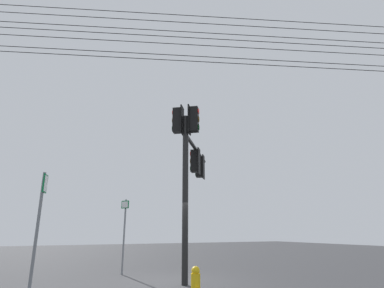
% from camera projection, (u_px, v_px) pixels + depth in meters
% --- Properties ---
extents(ground_plane, '(60.00, 60.00, 0.00)m').
position_uv_depth(ground_plane, '(174.00, 282.00, 9.98)').
color(ground_plane, '#38383A').
extents(signal_mast_assembly, '(3.97, 3.12, 5.92)m').
position_uv_depth(signal_mast_assembly, '(191.00, 159.00, 11.41)').
color(signal_mast_assembly, black).
rests_on(signal_mast_assembly, ground).
extents(route_sign_primary, '(0.31, 0.24, 2.83)m').
position_uv_depth(route_sign_primary, '(124.00, 229.00, 12.08)').
color(route_sign_primary, slate).
rests_on(route_sign_primary, ground).
extents(fire_hydrant, '(0.30, 0.22, 0.81)m').
position_uv_depth(fire_hydrant, '(196.00, 285.00, 7.07)').
color(fire_hydrant, yellow).
rests_on(fire_hydrant, ground).
extents(route_sign_secondary, '(0.33, 0.13, 2.96)m').
position_uv_depth(route_sign_secondary, '(39.00, 222.00, 7.01)').
color(route_sign_secondary, slate).
rests_on(route_sign_secondary, ground).
extents(overhead_wire_span, '(9.00, 21.45, 2.70)m').
position_uv_depth(overhead_wire_span, '(213.00, 40.00, 11.81)').
color(overhead_wire_span, black).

